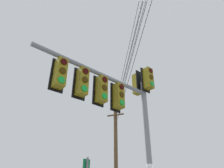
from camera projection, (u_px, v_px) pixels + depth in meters
The scene contains 3 objects.
signal_mast_assembly at pixel (119, 100), 7.33m from camera, with size 4.68×1.86×6.21m.
utility_pole_wooden at pixel (116, 156), 19.08m from camera, with size 0.48×1.67×9.98m.
overhead_wire_span at pixel (143, 5), 9.11m from camera, with size 21.77×16.17×2.56m.
Camera 1 is at (7.29, 3.30, 1.34)m, focal length 34.25 mm.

